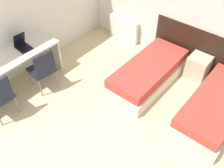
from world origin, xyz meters
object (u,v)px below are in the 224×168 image
(laptop, at_px, (22,45))
(nightstand, at_px, (198,67))
(bed_near_window, at_px, (148,73))
(chair_near_laptop, at_px, (43,69))
(bed_near_door, at_px, (215,107))

(laptop, bearing_deg, nightstand, 43.02)
(bed_near_window, xyz_separation_m, laptop, (-2.00, -1.45, 0.57))
(bed_near_window, distance_m, chair_near_laptop, 2.08)
(bed_near_window, relative_size, chair_near_laptop, 2.11)
(nightstand, relative_size, chair_near_laptop, 0.56)
(bed_near_window, bearing_deg, chair_near_laptop, -134.36)
(chair_near_laptop, xyz_separation_m, laptop, (-0.56, 0.02, 0.28))
(bed_near_door, bearing_deg, chair_near_laptop, -152.69)
(bed_near_door, distance_m, nightstand, 1.04)
(laptop, bearing_deg, bed_near_window, 39.71)
(bed_near_door, distance_m, chair_near_laptop, 3.22)
(bed_near_door, xyz_separation_m, chair_near_laptop, (-2.85, -1.47, 0.29))
(bed_near_window, relative_size, laptop, 5.85)
(chair_near_laptop, bearing_deg, bed_near_window, 52.83)
(bed_near_window, relative_size, nightstand, 3.75)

